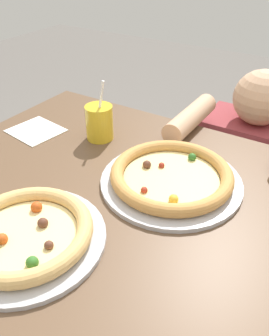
# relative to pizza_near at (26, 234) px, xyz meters

# --- Properties ---
(dining_table) EXTENTS (1.28, 0.93, 0.75)m
(dining_table) POSITION_rel_pizza_near_xyz_m (0.14, 0.23, -0.13)
(dining_table) COLOR brown
(dining_table) RESTS_ON ground
(pizza_near) EXTENTS (0.34, 0.34, 0.05)m
(pizza_near) POSITION_rel_pizza_near_xyz_m (0.00, 0.00, 0.00)
(pizza_near) COLOR #B7B7BC
(pizza_near) RESTS_ON dining_table
(pizza_far) EXTENTS (0.37, 0.37, 0.05)m
(pizza_far) POSITION_rel_pizza_near_xyz_m (0.17, 0.35, 0.00)
(pizza_far) COLOR #B7B7BC
(pizza_far) RESTS_ON dining_table
(drink_cup_colored) EXTENTS (0.09, 0.09, 0.19)m
(drink_cup_colored) POSITION_rel_pizza_near_xyz_m (-0.14, 0.44, 0.03)
(drink_cup_colored) COLOR gold
(drink_cup_colored) RESTS_ON dining_table
(paper_napkin) EXTENTS (0.18, 0.17, 0.00)m
(paper_napkin) POSITION_rel_pizza_near_xyz_m (-0.35, 0.37, -0.02)
(paper_napkin) COLOR white
(paper_napkin) RESTS_ON dining_table
(diner_seated) EXTENTS (0.40, 0.52, 0.91)m
(diner_seated) POSITION_rel_pizza_near_xyz_m (0.24, 0.89, -0.35)
(diner_seated) COLOR #333847
(diner_seated) RESTS_ON ground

